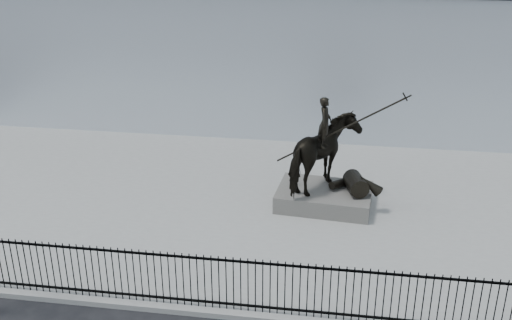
# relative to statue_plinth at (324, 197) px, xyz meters

# --- Properties ---
(plaza) EXTENTS (30.00, 12.00, 0.15)m
(plaza) POSITION_rel_statue_plinth_xyz_m (-1.56, -0.27, -0.36)
(plaza) COLOR gray
(plaza) RESTS_ON ground
(building) EXTENTS (44.00, 14.00, 9.00)m
(building) POSITION_rel_statue_plinth_xyz_m (-1.56, 12.73, 4.06)
(building) COLOR silver
(building) RESTS_ON ground
(picket_fence) EXTENTS (22.10, 0.10, 1.50)m
(picket_fence) POSITION_rel_statue_plinth_xyz_m (-1.56, -6.02, 0.46)
(picket_fence) COLOR black
(picket_fence) RESTS_ON plaza
(statue_plinth) EXTENTS (3.25, 2.38, 0.58)m
(statue_plinth) POSITION_rel_statue_plinth_xyz_m (0.00, 0.00, 0.00)
(statue_plinth) COLOR #5D5A55
(statue_plinth) RESTS_ON plaza
(equestrian_statue) EXTENTS (3.93, 2.60, 3.34)m
(equestrian_statue) POSITION_rel_statue_plinth_xyz_m (0.06, -0.01, 1.49)
(equestrian_statue) COLOR black
(equestrian_statue) RESTS_ON statue_plinth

